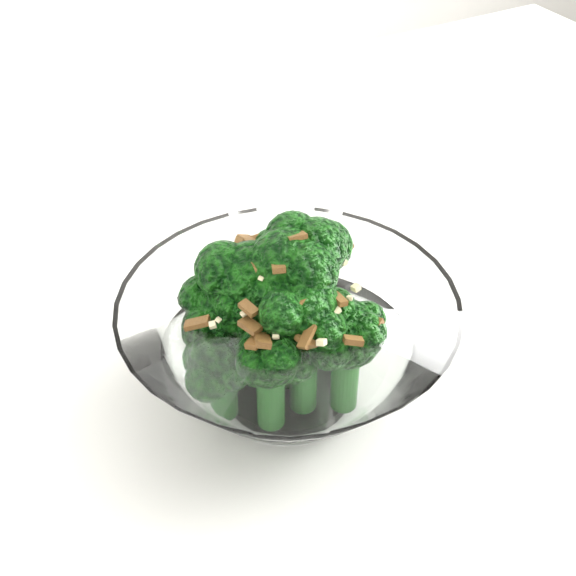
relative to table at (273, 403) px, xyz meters
name	(u,v)px	position (x,y,z in m)	size (l,w,h in m)	color
table	(273,403)	(0.00, 0.00, 0.00)	(1.27, 0.91, 0.75)	white
broccoli_dish	(286,337)	(-0.01, -0.05, 0.11)	(0.20, 0.20, 0.12)	white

